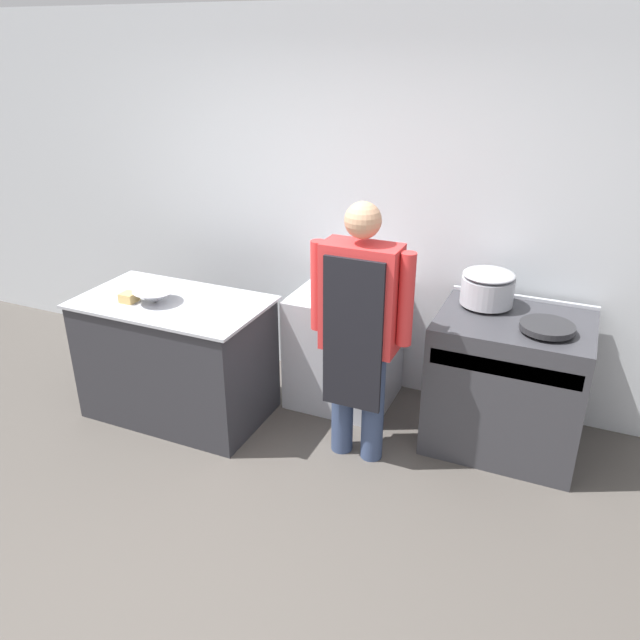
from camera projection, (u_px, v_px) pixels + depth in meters
name	position (u px, v px, depth m)	size (l,w,h in m)	color
ground_plane	(214.00, 563.00, 3.21)	(14.00, 14.00, 0.00)	#4C4742
wall_back	(364.00, 210.00, 4.45)	(8.00, 0.05, 2.70)	silver
prep_counter	(177.00, 358.00, 4.36)	(1.28, 0.75, 0.86)	#2D2D33
stove	(507.00, 382.00, 4.01)	(0.94, 0.75, 0.92)	#38383D
fridge_unit	(344.00, 348.00, 4.52)	(0.71, 0.63, 0.83)	silver
person_cook	(360.00, 322.00, 3.69)	(0.63, 0.24, 1.66)	#38476B
mixing_bowl	(155.00, 296.00, 4.14)	(0.28, 0.28, 0.09)	#B2B5BC
plastic_tub	(129.00, 297.00, 4.16)	(0.10, 0.10, 0.06)	#D8B266
stock_pot	(488.00, 287.00, 3.96)	(0.33, 0.33, 0.23)	#B2B5BC
saute_pan	(547.00, 327.00, 3.63)	(0.32, 0.32, 0.04)	#262628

